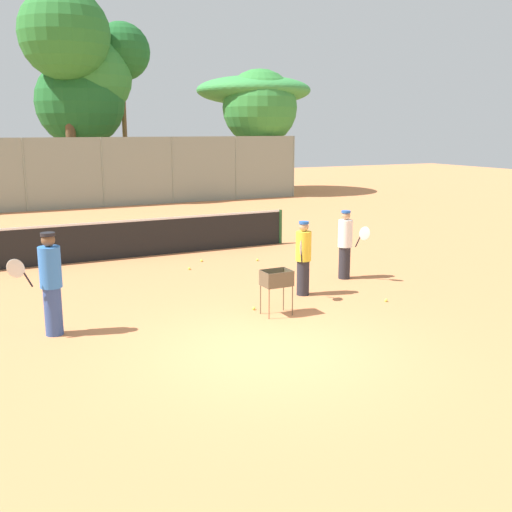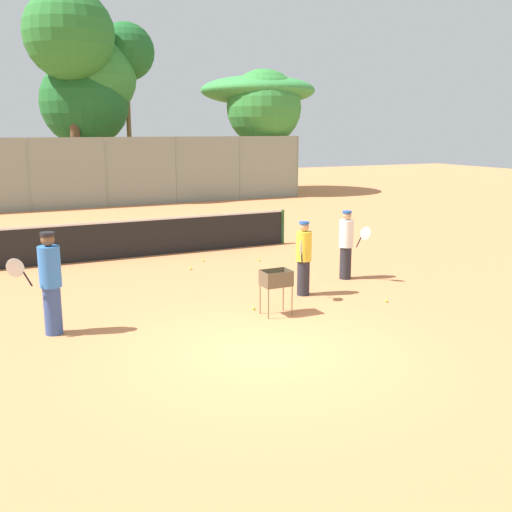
{
  "view_description": "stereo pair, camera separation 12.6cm",
  "coord_description": "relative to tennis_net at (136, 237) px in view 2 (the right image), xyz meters",
  "views": [
    {
      "loc": [
        -4.23,
        -8.19,
        3.55
      ],
      "look_at": [
        1.07,
        2.52,
        1.0
      ],
      "focal_mm": 42.0,
      "sensor_mm": 36.0,
      "label": 1
    },
    {
      "loc": [
        -4.12,
        -8.24,
        3.55
      ],
      "look_at": [
        1.07,
        2.52,
        1.0
      ],
      "focal_mm": 42.0,
      "sensor_mm": 36.0,
      "label": 2
    }
  ],
  "objects": [
    {
      "name": "tree_0",
      "position": [
        0.82,
        14.16,
        7.23
      ],
      "size": [
        4.25,
        4.25,
        10.0
      ],
      "color": "brown",
      "rests_on": "ground_plane"
    },
    {
      "name": "tennis_ball_3",
      "position": [
        0.86,
        -2.13,
        -0.52
      ],
      "size": [
        0.07,
        0.07,
        0.07
      ],
      "primitive_type": "sphere",
      "color": "#D1E54C",
      "rests_on": "ground_plane"
    },
    {
      "name": "tennis_ball_1",
      "position": [
        2.89,
        -1.98,
        -0.52
      ],
      "size": [
        0.07,
        0.07,
        0.07
      ],
      "primitive_type": "sphere",
      "color": "#D1E54C",
      "rests_on": "ground_plane"
    },
    {
      "name": "tree_4",
      "position": [
        1.63,
        15.67,
        4.27
      ],
      "size": [
        4.46,
        4.46,
        7.07
      ],
      "color": "brown",
      "rests_on": "ground_plane"
    },
    {
      "name": "back_fence",
      "position": [
        0.0,
        11.41,
        1.03
      ],
      "size": [
        23.46,
        0.08,
        3.17
      ],
      "color": "gray",
      "rests_on": "ground_plane"
    },
    {
      "name": "ground_plane",
      "position": [
        0.0,
        -8.1,
        -0.56
      ],
      "size": [
        80.0,
        80.0,
        0.0
      ],
      "primitive_type": "plane",
      "color": "#D37F4C"
    },
    {
      "name": "player_yellow_shirt",
      "position": [
        3.91,
        -4.66,
        0.3
      ],
      "size": [
        0.46,
        0.84,
        1.65
      ],
      "rotation": [
        0.0,
        0.0,
        5.11
      ],
      "color": "#26262D",
      "rests_on": "ground_plane"
    },
    {
      "name": "parked_car",
      "position": [
        -0.38,
        15.68,
        0.1
      ],
      "size": [
        4.2,
        1.7,
        1.6
      ],
      "color": "#232328",
      "rests_on": "ground_plane"
    },
    {
      "name": "tree_1",
      "position": [
        10.54,
        13.13,
        4.06
      ],
      "size": [
        4.0,
        4.0,
        6.65
      ],
      "color": "brown",
      "rests_on": "ground_plane"
    },
    {
      "name": "tennis_ball_5",
      "position": [
        3.55,
        -6.7,
        -0.52
      ],
      "size": [
        0.07,
        0.07,
        0.07
      ],
      "primitive_type": "sphere",
      "color": "#D1E54C",
      "rests_on": "ground_plane"
    },
    {
      "name": "player_white_outfit",
      "position": [
        2.25,
        -5.47,
        0.28
      ],
      "size": [
        0.61,
        0.75,
        1.62
      ],
      "rotation": [
        0.0,
        0.0,
        4.07
      ],
      "color": "#26262D",
      "rests_on": "ground_plane"
    },
    {
      "name": "tree_2",
      "position": [
        2.18,
        15.7,
        5.52
      ],
      "size": [
        4.24,
        4.24,
        8.23
      ],
      "color": "brown",
      "rests_on": "ground_plane"
    },
    {
      "name": "player_red_cap",
      "position": [
        -2.98,
        -5.74,
        0.39
      ],
      "size": [
        0.94,
        0.38,
        1.82
      ],
      "rotation": [
        0.0,
        0.0,
        3.2
      ],
      "color": "#334C8C",
      "rests_on": "ground_plane"
    },
    {
      "name": "tree_5",
      "position": [
        10.82,
        14.44,
        4.99
      ],
      "size": [
        6.31,
        6.31,
        6.39
      ],
      "color": "brown",
      "rests_on": "ground_plane"
    },
    {
      "name": "ball_cart",
      "position": [
        1.07,
        -6.46,
        0.1
      ],
      "size": [
        0.56,
        0.41,
        0.89
      ],
      "color": "brown",
      "rests_on": "ground_plane"
    },
    {
      "name": "tennis_ball_2",
      "position": [
        0.81,
        -5.98,
        -0.52
      ],
      "size": [
        0.07,
        0.07,
        0.07
      ],
      "primitive_type": "sphere",
      "color": "#D1E54C",
      "rests_on": "ground_plane"
    },
    {
      "name": "tennis_net",
      "position": [
        0.0,
        0.0,
        0.0
      ],
      "size": [
        9.46,
        0.1,
        1.07
      ],
      "color": "#26592D",
      "rests_on": "ground_plane"
    },
    {
      "name": "tree_3",
      "position": [
        3.86,
        15.71,
        6.8
      ],
      "size": [
        2.96,
        2.96,
        8.9
      ],
      "color": "brown",
      "rests_on": "ground_plane"
    },
    {
      "name": "tennis_ball_7",
      "position": [
        1.49,
        -1.38,
        -0.52
      ],
      "size": [
        0.07,
        0.07,
        0.07
      ],
      "primitive_type": "sphere",
      "color": "#D1E54C",
      "rests_on": "ground_plane"
    }
  ]
}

